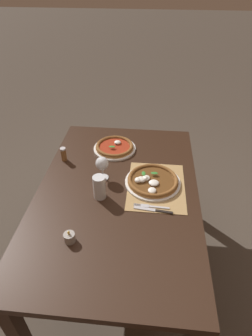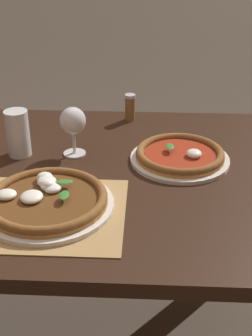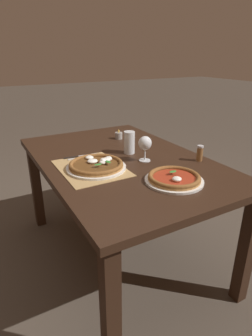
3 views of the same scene
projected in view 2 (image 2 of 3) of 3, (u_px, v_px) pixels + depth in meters
The scene contains 7 objects.
dining_table at pixel (35, 196), 1.42m from camera, with size 1.48×0.95×0.74m.
paper_placemat at pixel (37, 212), 1.17m from camera, with size 0.45×0.34×0.00m, color #A88451.
pizza_near at pixel (47, 200), 1.19m from camera, with size 0.34×0.34×0.05m.
pizza_far at pixel (180, 155), 1.42m from camera, with size 0.30×0.30×0.05m.
wine_glass at pixel (73, 123), 1.42m from camera, with size 0.08×0.08×0.16m.
pint_glass at pixel (18, 134), 1.43m from camera, with size 0.07×0.07×0.15m.
pepper_shaker at pixel (130, 107), 1.69m from camera, with size 0.04×0.04×0.10m.
Camera 2 is at (0.34, -1.20, 1.39)m, focal length 50.00 mm.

